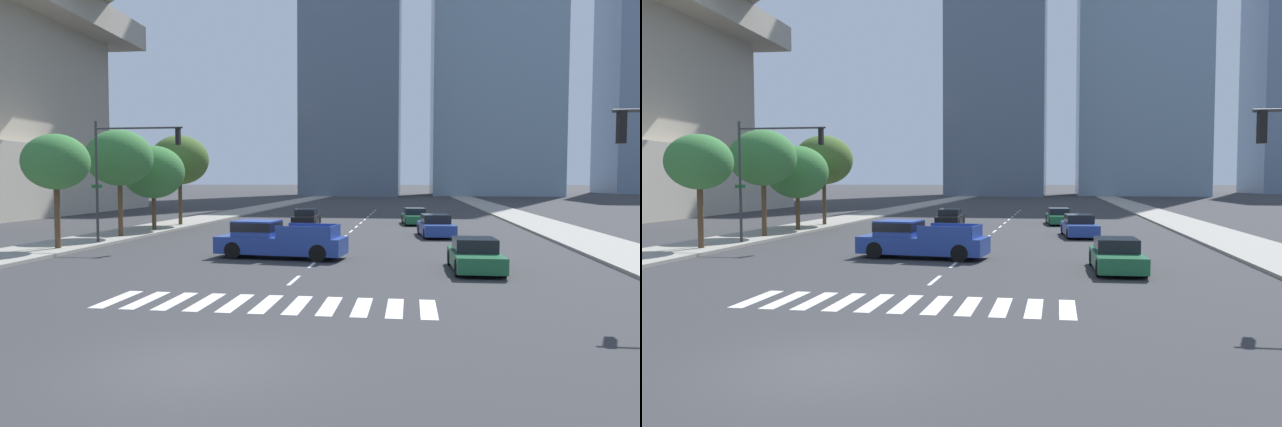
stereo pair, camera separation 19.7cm
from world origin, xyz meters
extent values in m
plane|color=#333335|center=(0.00, 0.00, 0.00)|extent=(800.00, 800.00, 0.00)
cube|color=gray|center=(13.94, 30.00, 0.07)|extent=(4.00, 260.00, 0.15)
cube|color=gray|center=(-13.94, 30.00, 0.07)|extent=(4.00, 260.00, 0.15)
cube|color=silver|center=(-4.50, 5.70, 0.00)|extent=(0.45, 2.53, 0.01)
cube|color=silver|center=(-3.60, 5.70, 0.00)|extent=(0.45, 2.53, 0.01)
cube|color=silver|center=(-2.70, 5.70, 0.00)|extent=(0.45, 2.53, 0.01)
cube|color=silver|center=(-1.80, 5.70, 0.00)|extent=(0.45, 2.53, 0.01)
cube|color=silver|center=(-0.90, 5.70, 0.00)|extent=(0.45, 2.53, 0.01)
cube|color=silver|center=(0.00, 5.70, 0.00)|extent=(0.45, 2.53, 0.01)
cube|color=silver|center=(0.90, 5.70, 0.00)|extent=(0.45, 2.53, 0.01)
cube|color=silver|center=(1.80, 5.70, 0.00)|extent=(0.45, 2.53, 0.01)
cube|color=silver|center=(2.70, 5.70, 0.00)|extent=(0.45, 2.53, 0.01)
cube|color=silver|center=(3.60, 5.70, 0.00)|extent=(0.45, 2.53, 0.01)
cube|color=silver|center=(4.50, 5.70, 0.00)|extent=(0.45, 2.53, 0.01)
cube|color=silver|center=(0.00, 9.70, 0.00)|extent=(0.14, 2.00, 0.01)
cube|color=silver|center=(0.00, 13.70, 0.00)|extent=(0.14, 2.00, 0.01)
cube|color=silver|center=(0.00, 17.70, 0.00)|extent=(0.14, 2.00, 0.01)
cube|color=silver|center=(0.00, 21.70, 0.00)|extent=(0.14, 2.00, 0.01)
cube|color=silver|center=(0.00, 25.70, 0.00)|extent=(0.14, 2.00, 0.01)
cube|color=silver|center=(0.00, 29.70, 0.00)|extent=(0.14, 2.00, 0.01)
cube|color=silver|center=(0.00, 33.70, 0.00)|extent=(0.14, 2.00, 0.01)
cube|color=silver|center=(0.00, 37.70, 0.00)|extent=(0.14, 2.00, 0.01)
cube|color=silver|center=(0.00, 41.70, 0.00)|extent=(0.14, 2.00, 0.01)
cube|color=silver|center=(0.00, 45.70, 0.00)|extent=(0.14, 2.00, 0.01)
cube|color=silver|center=(0.00, 49.70, 0.00)|extent=(0.14, 2.00, 0.01)
cube|color=silver|center=(0.00, 53.70, 0.00)|extent=(0.14, 2.00, 0.01)
cube|color=silver|center=(0.00, 57.70, 0.00)|extent=(0.14, 2.00, 0.01)
cube|color=navy|center=(-1.72, 15.42, 0.59)|extent=(5.94, 2.59, 0.75)
cube|color=navy|center=(-2.86, 15.56, 1.32)|extent=(2.04, 1.97, 0.70)
cube|color=black|center=(-2.86, 15.56, 1.40)|extent=(2.06, 2.01, 0.39)
cube|color=navy|center=(-0.57, 14.36, 1.25)|extent=(2.41, 0.37, 0.55)
cube|color=navy|center=(-0.35, 16.18, 1.25)|extent=(2.41, 0.37, 0.55)
cube|color=navy|center=(0.74, 15.12, 1.25)|extent=(0.30, 1.84, 0.55)
cylinder|color=black|center=(-3.76, 14.80, 0.38)|extent=(0.79, 0.35, 0.76)
cylinder|color=black|center=(-3.56, 16.50, 0.38)|extent=(0.79, 0.35, 0.76)
cylinder|color=black|center=(0.12, 14.34, 0.38)|extent=(0.79, 0.35, 0.76)
cylinder|color=black|center=(0.32, 16.03, 0.38)|extent=(0.79, 0.35, 0.76)
cube|color=black|center=(-3.76, 33.63, 0.49)|extent=(1.86, 4.47, 0.65)
cube|color=black|center=(-3.76, 33.41, 1.07)|extent=(1.57, 2.04, 0.51)
cylinder|color=black|center=(-4.58, 35.10, 0.32)|extent=(0.24, 0.65, 0.64)
cylinder|color=black|center=(-3.05, 35.15, 0.32)|extent=(0.24, 0.65, 0.64)
cylinder|color=black|center=(-4.48, 32.10, 0.32)|extent=(0.24, 0.65, 0.64)
cylinder|color=black|center=(-2.95, 32.15, 0.32)|extent=(0.24, 0.65, 0.64)
cube|color=navy|center=(5.56, 26.75, 0.50)|extent=(2.27, 4.87, 0.67)
cube|color=black|center=(5.53, 26.99, 1.10)|extent=(1.81, 2.27, 0.53)
cylinder|color=black|center=(6.53, 25.23, 0.32)|extent=(0.28, 0.66, 0.64)
cylinder|color=black|center=(4.87, 25.08, 0.32)|extent=(0.28, 0.66, 0.64)
cylinder|color=black|center=(6.24, 28.43, 0.32)|extent=(0.28, 0.66, 0.64)
cylinder|color=black|center=(4.58, 28.27, 0.32)|extent=(0.28, 0.66, 0.64)
cube|color=#1E6038|center=(4.33, 36.76, 0.46)|extent=(2.17, 4.77, 0.60)
cube|color=black|center=(4.31, 36.99, 1.02)|extent=(1.72, 2.22, 0.52)
cylinder|color=black|center=(5.26, 35.27, 0.32)|extent=(0.28, 0.66, 0.64)
cylinder|color=black|center=(3.70, 35.12, 0.32)|extent=(0.28, 0.66, 0.64)
cylinder|color=black|center=(4.96, 38.40, 0.32)|extent=(0.28, 0.66, 0.64)
cylinder|color=black|center=(3.40, 38.25, 0.32)|extent=(0.28, 0.66, 0.64)
cube|color=#1E6038|center=(6.47, 12.81, 0.46)|extent=(1.88, 4.25, 0.59)
cube|color=black|center=(6.46, 13.02, 1.00)|extent=(1.60, 1.93, 0.51)
cylinder|color=black|center=(7.30, 11.40, 0.32)|extent=(0.24, 0.65, 0.64)
cylinder|color=black|center=(5.71, 11.36, 0.32)|extent=(0.24, 0.65, 0.64)
cylinder|color=black|center=(7.22, 14.26, 0.32)|extent=(0.24, 0.65, 0.64)
cylinder|color=black|center=(5.63, 14.22, 0.32)|extent=(0.24, 0.65, 0.64)
cube|color=black|center=(9.74, 7.11, 4.96)|extent=(0.20, 0.28, 0.90)
sphere|color=red|center=(9.74, 7.11, 5.26)|extent=(0.18, 0.18, 0.18)
sphere|color=orange|center=(9.74, 7.11, 4.96)|extent=(0.18, 0.18, 0.18)
sphere|color=green|center=(9.74, 7.11, 4.66)|extent=(0.18, 0.18, 0.18)
cylinder|color=#333335|center=(-12.74, 19.39, 3.40)|extent=(0.14, 0.14, 6.49)
cylinder|color=#333335|center=(-10.30, 19.39, 6.24)|extent=(4.88, 0.10, 0.10)
cube|color=black|center=(-8.11, 19.39, 5.79)|extent=(0.20, 0.28, 0.90)
sphere|color=red|center=(-8.11, 19.39, 6.09)|extent=(0.18, 0.18, 0.18)
sphere|color=orange|center=(-8.11, 19.39, 5.79)|extent=(0.18, 0.18, 0.18)
sphere|color=green|center=(-8.11, 19.39, 5.49)|extent=(0.18, 0.18, 0.18)
cube|color=#19662D|center=(-12.74, 19.39, 3.15)|extent=(0.60, 0.04, 0.18)
cylinder|color=#4C3823|center=(-13.14, 16.32, 1.63)|extent=(0.28, 0.28, 2.95)
ellipsoid|color=#387538|center=(-13.14, 16.32, 4.38)|extent=(3.20, 3.20, 2.72)
cylinder|color=#4C3823|center=(-13.14, 22.74, 1.70)|extent=(0.28, 0.28, 3.10)
ellipsoid|color=#387538|center=(-13.14, 22.74, 4.81)|extent=(3.92, 3.92, 3.33)
cylinder|color=#4C3823|center=(-13.14, 27.43, 1.26)|extent=(0.28, 0.28, 2.21)
ellipsoid|color=#387538|center=(-13.14, 27.43, 4.03)|extent=(4.16, 4.16, 3.53)
cylinder|color=#4C3823|center=(-13.14, 32.07, 1.70)|extent=(0.28, 0.28, 3.11)
ellipsoid|color=#426028|center=(-13.14, 32.07, 4.99)|extent=(4.33, 4.33, 3.68)
cube|color=slate|center=(-8.85, 123.73, 42.60)|extent=(20.64, 26.70, 85.20)
camera|label=1|loc=(4.00, -10.49, 3.50)|focal=33.41mm
camera|label=2|loc=(4.20, -10.46, 3.50)|focal=33.41mm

